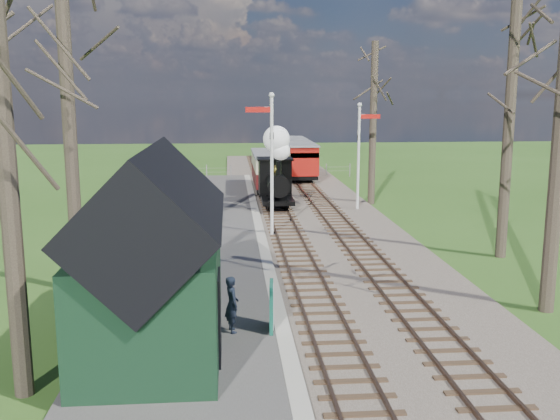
{
  "coord_description": "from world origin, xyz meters",
  "views": [
    {
      "loc": [
        -2.51,
        -10.39,
        6.11
      ],
      "look_at": [
        -0.52,
        13.9,
        1.6
      ],
      "focal_mm": 40.0,
      "sensor_mm": 36.0,
      "label": 1
    }
  ],
  "objects_px": {
    "bench": "(202,315)",
    "semaphore_near": "(270,154)",
    "station_shed": "(154,261)",
    "red_carriage_b": "(293,153)",
    "coach": "(269,169)",
    "red_carriage_a": "(301,160)",
    "sign_board": "(272,306)",
    "locomotive": "(276,172)",
    "person": "(232,304)",
    "semaphore_far": "(360,148)"
  },
  "relations": [
    {
      "from": "station_shed",
      "to": "red_carriage_b",
      "type": "height_order",
      "value": "station_shed"
    },
    {
      "from": "coach",
      "to": "sign_board",
      "type": "distance_m",
      "value": 24.08
    },
    {
      "from": "semaphore_far",
      "to": "coach",
      "type": "distance_m",
      "value": 8.23
    },
    {
      "from": "semaphore_far",
      "to": "person",
      "type": "distance_m",
      "value": 18.82
    },
    {
      "from": "semaphore_far",
      "to": "red_carriage_a",
      "type": "xyz_separation_m",
      "value": [
        -1.77,
        11.87,
        -1.85
      ]
    },
    {
      "from": "station_shed",
      "to": "red_carriage_b",
      "type": "xyz_separation_m",
      "value": [
        6.9,
        35.37,
        -0.76
      ]
    },
    {
      "from": "semaphore_far",
      "to": "red_carriage_b",
      "type": "distance_m",
      "value": 17.56
    },
    {
      "from": "bench",
      "to": "semaphore_near",
      "type": "bearing_deg",
      "value": 77.31
    },
    {
      "from": "semaphore_near",
      "to": "red_carriage_b",
      "type": "relative_size",
      "value": 1.21
    },
    {
      "from": "semaphore_far",
      "to": "station_shed",
      "type": "bearing_deg",
      "value": -115.72
    },
    {
      "from": "sign_board",
      "to": "person",
      "type": "xyz_separation_m",
      "value": [
        -1.01,
        -0.05,
        0.1
      ]
    },
    {
      "from": "station_shed",
      "to": "semaphore_near",
      "type": "relative_size",
      "value": 1.01
    },
    {
      "from": "locomotive",
      "to": "sign_board",
      "type": "bearing_deg",
      "value": -94.69
    },
    {
      "from": "red_carriage_a",
      "to": "red_carriage_b",
      "type": "bearing_deg",
      "value": 90.0
    },
    {
      "from": "station_shed",
      "to": "semaphore_far",
      "type": "height_order",
      "value": "semaphore_far"
    },
    {
      "from": "locomotive",
      "to": "red_carriage_b",
      "type": "relative_size",
      "value": 0.85
    },
    {
      "from": "semaphore_near",
      "to": "semaphore_far",
      "type": "relative_size",
      "value": 1.09
    },
    {
      "from": "station_shed",
      "to": "bench",
      "type": "distance_m",
      "value": 2.21
    },
    {
      "from": "semaphore_far",
      "to": "bench",
      "type": "xyz_separation_m",
      "value": [
        -7.63,
        -17.06,
        -2.79
      ]
    },
    {
      "from": "coach",
      "to": "bench",
      "type": "xyz_separation_m",
      "value": [
        -3.26,
        -23.78,
        -0.93
      ]
    },
    {
      "from": "red_carriage_b",
      "to": "semaphore_near",
      "type": "bearing_deg",
      "value": -98.2
    },
    {
      "from": "red_carriage_a",
      "to": "red_carriage_b",
      "type": "relative_size",
      "value": 1.0
    },
    {
      "from": "semaphore_far",
      "to": "locomotive",
      "type": "bearing_deg",
      "value": 171.5
    },
    {
      "from": "locomotive",
      "to": "sign_board",
      "type": "xyz_separation_m",
      "value": [
        -1.47,
        -17.96,
        -1.21
      ]
    },
    {
      "from": "semaphore_far",
      "to": "semaphore_near",
      "type": "bearing_deg",
      "value": -130.6
    },
    {
      "from": "sign_board",
      "to": "bench",
      "type": "height_order",
      "value": "sign_board"
    },
    {
      "from": "coach",
      "to": "sign_board",
      "type": "bearing_deg",
      "value": -93.54
    },
    {
      "from": "station_shed",
      "to": "coach",
      "type": "relative_size",
      "value": 0.9
    },
    {
      "from": "semaphore_near",
      "to": "bench",
      "type": "bearing_deg",
      "value": -102.69
    },
    {
      "from": "locomotive",
      "to": "coach",
      "type": "xyz_separation_m",
      "value": [
        0.01,
        6.06,
        -0.54
      ]
    },
    {
      "from": "station_shed",
      "to": "red_carriage_b",
      "type": "bearing_deg",
      "value": 78.97
    },
    {
      "from": "red_carriage_a",
      "to": "bench",
      "type": "relative_size",
      "value": 3.69
    },
    {
      "from": "locomotive",
      "to": "sign_board",
      "type": "relative_size",
      "value": 3.54
    },
    {
      "from": "semaphore_near",
      "to": "locomotive",
      "type": "bearing_deg",
      "value": 83.51
    },
    {
      "from": "coach",
      "to": "bench",
      "type": "bearing_deg",
      "value": -97.81
    },
    {
      "from": "coach",
      "to": "person",
      "type": "bearing_deg",
      "value": -95.91
    },
    {
      "from": "semaphore_far",
      "to": "coach",
      "type": "height_order",
      "value": "semaphore_far"
    },
    {
      "from": "person",
      "to": "semaphore_far",
      "type": "bearing_deg",
      "value": -36.11
    },
    {
      "from": "sign_board",
      "to": "person",
      "type": "distance_m",
      "value": 1.02
    },
    {
      "from": "semaphore_near",
      "to": "bench",
      "type": "relative_size",
      "value": 4.48
    },
    {
      "from": "semaphore_far",
      "to": "person",
      "type": "xyz_separation_m",
      "value": [
        -6.87,
        -17.36,
        -2.43
      ]
    },
    {
      "from": "locomotive",
      "to": "bench",
      "type": "xyz_separation_m",
      "value": [
        -3.25,
        -17.72,
        -1.47
      ]
    },
    {
      "from": "station_shed",
      "to": "person",
      "type": "height_order",
      "value": "station_shed"
    },
    {
      "from": "coach",
      "to": "red_carriage_a",
      "type": "relative_size",
      "value": 1.37
    },
    {
      "from": "locomotive",
      "to": "red_carriage_b",
      "type": "height_order",
      "value": "locomotive"
    },
    {
      "from": "semaphore_far",
      "to": "coach",
      "type": "relative_size",
      "value": 0.82
    },
    {
      "from": "station_shed",
      "to": "sign_board",
      "type": "relative_size",
      "value": 5.09
    },
    {
      "from": "semaphore_far",
      "to": "locomotive",
      "type": "height_order",
      "value": "semaphore_far"
    },
    {
      "from": "sign_board",
      "to": "locomotive",
      "type": "bearing_deg",
      "value": 85.31
    },
    {
      "from": "station_shed",
      "to": "sign_board",
      "type": "bearing_deg",
      "value": 13.9
    }
  ]
}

